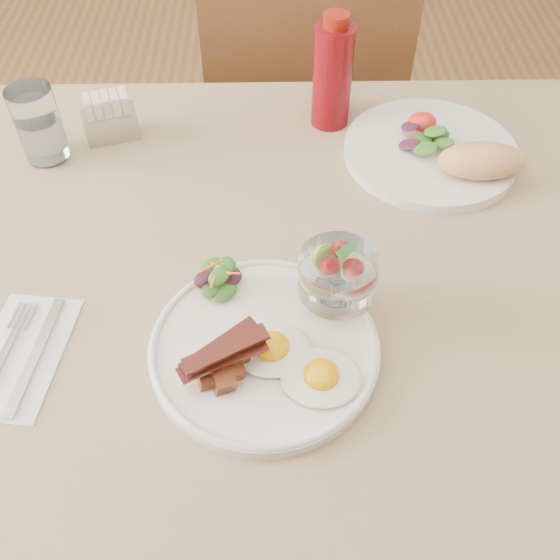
{
  "coord_description": "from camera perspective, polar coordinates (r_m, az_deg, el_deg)",
  "views": [
    {
      "loc": [
        -0.08,
        -0.59,
        1.39
      ],
      "look_at": [
        -0.07,
        -0.1,
        0.82
      ],
      "focal_mm": 40.0,
      "sensor_mm": 36.0,
      "label": 1
    }
  ],
  "objects": [
    {
      "name": "table",
      "position": [
        0.94,
        4.0,
        -1.34
      ],
      "size": [
        1.33,
        0.88,
        0.75
      ],
      "color": "brown",
      "rests_on": "ground"
    },
    {
      "name": "chair_far",
      "position": [
        1.53,
        2.06,
        14.79
      ],
      "size": [
        0.42,
        0.42,
        0.93
      ],
      "color": "brown",
      "rests_on": "ground"
    },
    {
      "name": "main_plate",
      "position": [
        0.76,
        -1.43,
        -6.29
      ],
      "size": [
        0.28,
        0.28,
        0.02
      ],
      "primitive_type": "cylinder",
      "color": "silver",
      "rests_on": "table"
    },
    {
      "name": "fried_eggs",
      "position": [
        0.73,
        1.47,
        -7.48
      ],
      "size": [
        0.15,
        0.12,
        0.03
      ],
      "rotation": [
        0.0,
        0.0,
        0.01
      ],
      "color": "white",
      "rests_on": "main_plate"
    },
    {
      "name": "bacon_potato_pile",
      "position": [
        0.72,
        -5.24,
        -7.38
      ],
      "size": [
        0.11,
        0.08,
        0.05
      ],
      "rotation": [
        0.0,
        0.0,
        0.06
      ],
      "color": "maroon",
      "rests_on": "main_plate"
    },
    {
      "name": "side_salad",
      "position": [
        0.8,
        -5.58,
        0.12
      ],
      "size": [
        0.07,
        0.06,
        0.04
      ],
      "rotation": [
        0.0,
        0.0,
        0.22
      ],
      "color": "#1B4E14",
      "rests_on": "main_plate"
    },
    {
      "name": "fruit_cup",
      "position": [
        0.76,
        5.26,
        0.43
      ],
      "size": [
        0.1,
        0.1,
        0.1
      ],
      "rotation": [
        0.0,
        0.0,
        0.22
      ],
      "color": "white",
      "rests_on": "main_plate"
    },
    {
      "name": "second_plate",
      "position": [
        1.04,
        14.62,
        11.23
      ],
      "size": [
        0.28,
        0.28,
        0.07
      ],
      "rotation": [
        0.0,
        0.0,
        -0.37
      ],
      "color": "silver",
      "rests_on": "table"
    },
    {
      "name": "ketchup_bottle",
      "position": [
        1.07,
        4.82,
        18.21
      ],
      "size": [
        0.08,
        0.08,
        0.19
      ],
      "rotation": [
        0.0,
        0.0,
        -0.28
      ],
      "color": "#61050C",
      "rests_on": "table"
    },
    {
      "name": "hot_sauce_bottle",
      "position": [
        1.1,
        5.14,
        18.2
      ],
      "size": [
        0.04,
        0.04,
        0.14
      ],
      "rotation": [
        0.0,
        0.0,
        0.07
      ],
      "color": "#61050C",
      "rests_on": "table"
    },
    {
      "name": "sugar_caddy",
      "position": [
        1.09,
        -15.29,
        14.02
      ],
      "size": [
        0.1,
        0.07,
        0.08
      ],
      "rotation": [
        0.0,
        0.0,
        0.29
      ],
      "color": "#ACACB0",
      "rests_on": "table"
    },
    {
      "name": "water_glass",
      "position": [
        1.07,
        -21.09,
        12.83
      ],
      "size": [
        0.07,
        0.07,
        0.12
      ],
      "color": "white",
      "rests_on": "table"
    },
    {
      "name": "napkin_cutlery",
      "position": [
        0.83,
        -22.58,
        -6.36
      ],
      "size": [
        0.12,
        0.19,
        0.01
      ],
      "rotation": [
        0.0,
        0.0,
        -0.13
      ],
      "color": "white",
      "rests_on": "table"
    }
  ]
}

